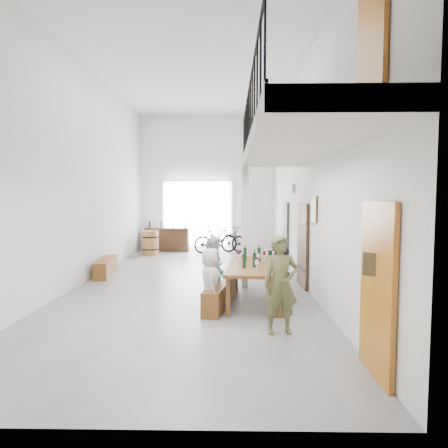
{
  "coord_description": "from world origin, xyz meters",
  "views": [
    {
      "loc": [
        0.96,
        -9.3,
        2.14
      ],
      "look_at": [
        0.8,
        -0.5,
        1.52
      ],
      "focal_mm": 30.0,
      "sensor_mm": 36.0,
      "label": 1
    }
  ],
  "objects_px": {
    "oak_barrel": "(150,243)",
    "host_standing": "(281,285)",
    "bicycle_near": "(225,239)",
    "bench_inner": "(221,292)",
    "serving_counter": "(167,240)",
    "tasting_table": "(251,269)",
    "side_bench": "(106,267)"
  },
  "relations": [
    {
      "from": "host_standing",
      "to": "oak_barrel",
      "type": "bearing_deg",
      "value": 108.73
    },
    {
      "from": "side_bench",
      "to": "oak_barrel",
      "type": "relative_size",
      "value": 1.77
    },
    {
      "from": "bicycle_near",
      "to": "bench_inner",
      "type": "bearing_deg",
      "value": -151.96
    },
    {
      "from": "oak_barrel",
      "to": "serving_counter",
      "type": "bearing_deg",
      "value": 67.11
    },
    {
      "from": "host_standing",
      "to": "tasting_table",
      "type": "bearing_deg",
      "value": 95.58
    },
    {
      "from": "oak_barrel",
      "to": "host_standing",
      "type": "bearing_deg",
      "value": -64.8
    },
    {
      "from": "tasting_table",
      "to": "serving_counter",
      "type": "xyz_separation_m",
      "value": [
        -2.98,
        7.43,
        -0.24
      ]
    },
    {
      "from": "oak_barrel",
      "to": "host_standing",
      "type": "xyz_separation_m",
      "value": [
        3.8,
        -8.07,
        0.32
      ]
    },
    {
      "from": "side_bench",
      "to": "bench_inner",
      "type": "bearing_deg",
      "value": -40.45
    },
    {
      "from": "oak_barrel",
      "to": "bicycle_near",
      "type": "bearing_deg",
      "value": 20.22
    },
    {
      "from": "tasting_table",
      "to": "oak_barrel",
      "type": "relative_size",
      "value": 2.5
    },
    {
      "from": "oak_barrel",
      "to": "side_bench",
      "type": "bearing_deg",
      "value": -96.98
    },
    {
      "from": "tasting_table",
      "to": "oak_barrel",
      "type": "xyz_separation_m",
      "value": [
        -3.43,
        6.36,
        -0.25
      ]
    },
    {
      "from": "bicycle_near",
      "to": "serving_counter",
      "type": "bearing_deg",
      "value": 116.54
    },
    {
      "from": "serving_counter",
      "to": "host_standing",
      "type": "height_order",
      "value": "host_standing"
    },
    {
      "from": "serving_counter",
      "to": "bicycle_near",
      "type": "height_order",
      "value": "bicycle_near"
    },
    {
      "from": "bench_inner",
      "to": "side_bench",
      "type": "distance_m",
      "value": 4.29
    },
    {
      "from": "side_bench",
      "to": "host_standing",
      "type": "relative_size",
      "value": 1.04
    },
    {
      "from": "bicycle_near",
      "to": "tasting_table",
      "type": "bearing_deg",
      "value": -147.18
    },
    {
      "from": "bench_inner",
      "to": "host_standing",
      "type": "height_order",
      "value": "host_standing"
    },
    {
      "from": "serving_counter",
      "to": "host_standing",
      "type": "distance_m",
      "value": 9.74
    },
    {
      "from": "serving_counter",
      "to": "bicycle_near",
      "type": "relative_size",
      "value": 0.9
    },
    {
      "from": "side_bench",
      "to": "oak_barrel",
      "type": "height_order",
      "value": "oak_barrel"
    },
    {
      "from": "tasting_table",
      "to": "bicycle_near",
      "type": "xyz_separation_m",
      "value": [
        -0.65,
        7.38,
        -0.2
      ]
    },
    {
      "from": "bench_inner",
      "to": "host_standing",
      "type": "relative_size",
      "value": 1.31
    },
    {
      "from": "bench_inner",
      "to": "bicycle_near",
      "type": "height_order",
      "value": "bicycle_near"
    },
    {
      "from": "bench_inner",
      "to": "serving_counter",
      "type": "xyz_separation_m",
      "value": [
        -2.36,
        7.52,
        0.23
      ]
    },
    {
      "from": "serving_counter",
      "to": "bicycle_near",
      "type": "bearing_deg",
      "value": 0.57
    },
    {
      "from": "oak_barrel",
      "to": "bicycle_near",
      "type": "height_order",
      "value": "bicycle_near"
    },
    {
      "from": "tasting_table",
      "to": "oak_barrel",
      "type": "distance_m",
      "value": 7.23
    },
    {
      "from": "oak_barrel",
      "to": "host_standing",
      "type": "height_order",
      "value": "host_standing"
    },
    {
      "from": "tasting_table",
      "to": "serving_counter",
      "type": "height_order",
      "value": "serving_counter"
    }
  ]
}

